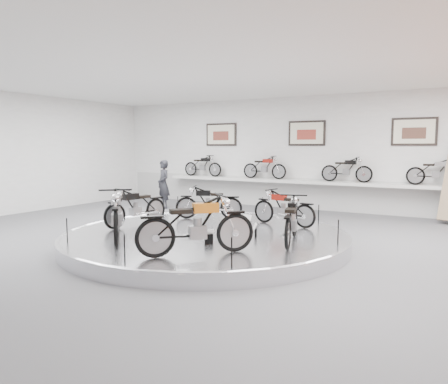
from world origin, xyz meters
The scene contains 21 objects.
floor centered at (0.00, 0.00, 0.00)m, with size 16.00×16.00×0.00m, color #505052.
ceiling centered at (0.00, 0.00, 4.00)m, with size 16.00×16.00×0.00m, color white.
wall_back centered at (0.00, 7.00, 2.00)m, with size 16.00×16.00×0.00m, color white.
dado_band centered at (0.00, 6.98, 0.55)m, with size 15.68×0.04×1.10m, color #BCBCBA.
display_platform centered at (0.00, 0.30, 0.15)m, with size 6.40×6.40×0.30m, color silver.
platform_rim centered at (0.00, 0.30, 0.27)m, with size 6.40×6.40×0.10m, color #B2B2BA.
shelf centered at (0.00, 6.70, 1.00)m, with size 11.00×0.55×0.10m, color silver.
poster_left centered at (-3.50, 6.96, 2.70)m, with size 1.35×0.06×0.88m, color #EBE7C8.
poster_center centered at (0.00, 6.96, 2.70)m, with size 1.35×0.06×0.88m, color #EBE7C8.
poster_right centered at (3.50, 6.96, 2.70)m, with size 1.35×0.06×0.88m, color #EBE7C8.
shelf_bike_a centered at (-4.20, 6.70, 1.42)m, with size 1.22×0.42×0.73m, color black, non-canonical shape.
shelf_bike_b centered at (-1.50, 6.70, 1.42)m, with size 1.22×0.42×0.73m, color maroon, non-canonical shape.
shelf_bike_c centered at (1.50, 6.70, 1.42)m, with size 1.22×0.42×0.73m, color black, non-canonical shape.
shelf_bike_d centered at (4.20, 6.70, 1.42)m, with size 1.22×0.42×0.73m, color #AEAEB3, non-canonical shape.
bike_a centered at (1.20, 2.00, 0.74)m, with size 1.50×0.53×0.88m, color maroon, non-canonical shape.
bike_b centered at (-0.91, 1.89, 0.75)m, with size 1.52×0.54×0.90m, color black, non-canonical shape.
bike_c centered at (-1.94, 0.17, 0.77)m, with size 1.60×0.56×0.94m, color black, non-canonical shape.
bike_d centered at (-1.22, -1.24, 0.85)m, with size 1.88×0.66×1.11m, color #AEAEB3, non-canonical shape.
bike_e centered at (0.97, -1.52, 0.84)m, with size 1.85×0.65×1.09m, color #B06016, non-canonical shape.
bike_f centered at (2.08, 0.26, 0.77)m, with size 1.61×0.57×0.95m, color black, non-canonical shape.
visitor centered at (-4.52, 4.58, 0.88)m, with size 0.64×0.42×1.75m, color black.
Camera 1 is at (5.24, -7.92, 2.24)m, focal length 35.00 mm.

